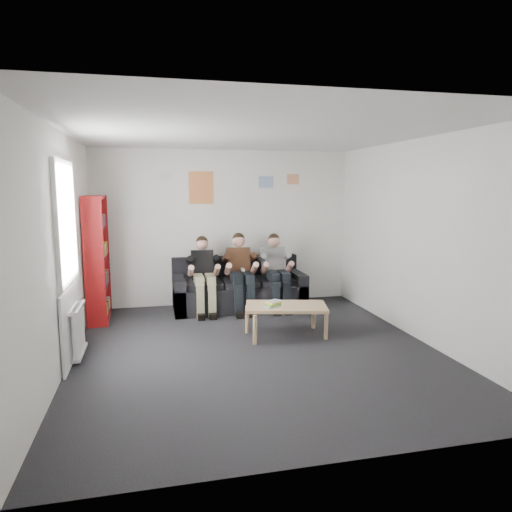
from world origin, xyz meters
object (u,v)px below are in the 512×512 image
Objects in this scene: person_middle at (241,273)px; person_right at (276,272)px; sofa at (239,290)px; person_left at (204,275)px; bookshelf at (98,259)px; coffee_table at (286,309)px.

person_right is at bearing 5.94° from person_middle.
sofa is 0.40m from person_middle.
person_middle is at bearing 172.14° from person_right.
person_left is at bearing -162.23° from sofa.
sofa is at bearing 3.27° from bookshelf.
person_middle is at bearing 103.92° from coffee_table.
person_right is (0.62, -0.20, 0.33)m from sofa.
bookshelf is 1.75× the size of coffee_table.
coffee_table is at bearing -51.38° from person_left.
sofa is 1.70× the size of person_middle.
person_left is at bearing -1.45° from bookshelf.
bookshelf is 1.51× the size of person_right.
coffee_table is 0.88× the size of person_left.
person_left reaches higher than coffee_table.
bookshelf is at bearing -174.28° from person_left.
bookshelf is at bearing 172.54° from person_right.
person_middle is (-0.36, 1.44, 0.26)m from coffee_table.
person_right reaches higher than sofa.
bookshelf is at bearing -173.54° from person_middle.
sofa reaches higher than coffee_table.
sofa is 0.73m from person_right.
bookshelf is 2.88m from person_right.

